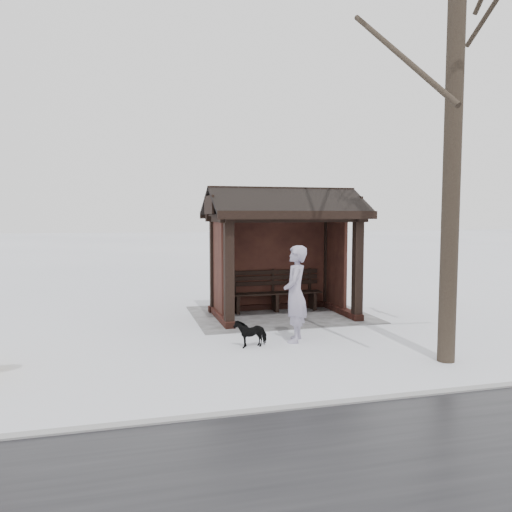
# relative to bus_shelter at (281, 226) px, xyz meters

# --- Properties ---
(ground) EXTENTS (120.00, 120.00, 0.00)m
(ground) POSITION_rel_bus_shelter_xyz_m (0.00, 0.16, -2.17)
(ground) COLOR white
(ground) RESTS_ON ground
(kerb) EXTENTS (120.00, 0.15, 0.06)m
(kerb) POSITION_rel_bus_shelter_xyz_m (0.00, 5.66, -2.16)
(kerb) COLOR gray
(kerb) RESTS_ON ground
(trampled_patch) EXTENTS (4.20, 3.20, 0.02)m
(trampled_patch) POSITION_rel_bus_shelter_xyz_m (0.00, -0.04, -2.16)
(trampled_patch) COLOR gray
(trampled_patch) RESTS_ON ground
(bus_shelter) EXTENTS (3.60, 2.40, 3.09)m
(bus_shelter) POSITION_rel_bus_shelter_xyz_m (0.00, 0.00, 0.00)
(bus_shelter) COLOR #371A14
(bus_shelter) RESTS_ON ground
(pedestrian) EXTENTS (0.69, 0.80, 1.85)m
(pedestrian) POSITION_rel_bus_shelter_xyz_m (0.49, 2.47, -1.24)
(pedestrian) COLOR #9991AA
(pedestrian) RESTS_ON ground
(dog) EXTENTS (0.64, 0.39, 0.50)m
(dog) POSITION_rel_bus_shelter_xyz_m (1.41, 2.60, -1.91)
(dog) COLOR black
(dog) RESTS_ON ground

